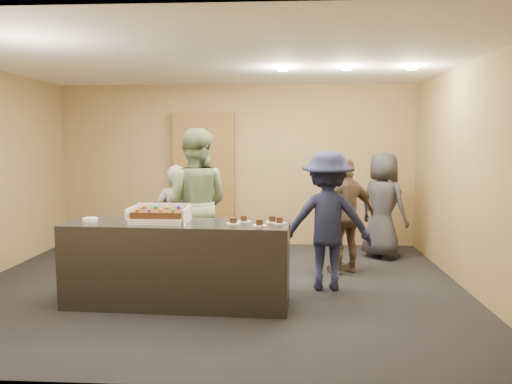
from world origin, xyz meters
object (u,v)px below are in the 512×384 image
at_px(serving_counter, 178,264).
at_px(storage_cabinet, 204,179).
at_px(sheet_cake, 159,213).
at_px(person_server_grey, 177,222).
at_px(cake_box, 160,218).
at_px(person_dark_suit, 383,205).
at_px(plate_stack, 90,220).
at_px(person_brown_extra, 345,215).
at_px(person_navy_man, 327,221).
at_px(person_sage_man, 195,204).

xyz_separation_m(serving_counter, storage_cabinet, (-0.21, 3.12, 0.67)).
xyz_separation_m(sheet_cake, person_server_grey, (-0.03, 0.99, -0.26)).
relative_size(cake_box, sheet_cake, 1.18).
bearing_deg(serving_counter, person_dark_suit, 44.12).
relative_size(cake_box, person_dark_suit, 0.39).
height_order(sheet_cake, plate_stack, sheet_cake).
bearing_deg(person_brown_extra, person_navy_man, 37.44).
distance_m(sheet_cake, person_sage_man, 1.10).
bearing_deg(cake_box, serving_counter, -6.78).
distance_m(person_sage_man, person_navy_man, 1.72).
height_order(sheet_cake, person_server_grey, person_server_grey).
relative_size(person_navy_man, person_dark_suit, 1.03).
relative_size(plate_stack, person_dark_suit, 0.10).
relative_size(sheet_cake, person_sage_man, 0.27).
distance_m(person_brown_extra, person_dark_suit, 1.12).
height_order(storage_cabinet, person_sage_man, storage_cabinet).
bearing_deg(person_sage_man, sheet_cake, 82.60).
bearing_deg(person_server_grey, plate_stack, 52.55).
bearing_deg(sheet_cake, plate_stack, 178.79).
height_order(serving_counter, person_server_grey, person_server_grey).
height_order(plate_stack, person_server_grey, person_server_grey).
relative_size(person_sage_man, person_navy_man, 1.17).
distance_m(person_navy_man, person_brown_extra, 0.81).
bearing_deg(storage_cabinet, person_dark_suit, -15.45).
height_order(plate_stack, person_brown_extra, person_brown_extra).
bearing_deg(person_dark_suit, person_server_grey, 69.96).
height_order(cake_box, person_brown_extra, person_brown_extra).
xyz_separation_m(person_navy_man, person_dark_suit, (0.97, 1.65, -0.03)).
relative_size(plate_stack, person_brown_extra, 0.10).
bearing_deg(cake_box, plate_stack, -179.50).
height_order(storage_cabinet, cake_box, storage_cabinet).
bearing_deg(person_brown_extra, sheet_cake, 3.16).
bearing_deg(serving_counter, person_sage_man, 92.85).
bearing_deg(storage_cabinet, plate_stack, -103.53).
xyz_separation_m(serving_counter, person_brown_extra, (1.96, 1.43, 0.33)).
height_order(person_sage_man, person_brown_extra, person_sage_man).
bearing_deg(person_server_grey, sheet_cake, 91.39).
bearing_deg(sheet_cake, person_server_grey, 91.57).
relative_size(person_sage_man, person_dark_suit, 1.21).
relative_size(storage_cabinet, person_brown_extra, 1.43).
height_order(cake_box, person_dark_suit, person_dark_suit).
xyz_separation_m(person_brown_extra, person_dark_suit, (0.66, 0.90, 0.01)).
relative_size(person_server_grey, person_navy_man, 0.89).
bearing_deg(person_navy_man, person_dark_suit, -120.50).
xyz_separation_m(sheet_cake, plate_stack, (-0.77, 0.02, -0.08)).
height_order(person_navy_man, person_brown_extra, person_navy_man).
bearing_deg(cake_box, person_server_grey, 91.63).
relative_size(storage_cabinet, sheet_cake, 4.26).
relative_size(serving_counter, plate_stack, 14.87).
bearing_deg(person_server_grey, person_sage_man, -156.87).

